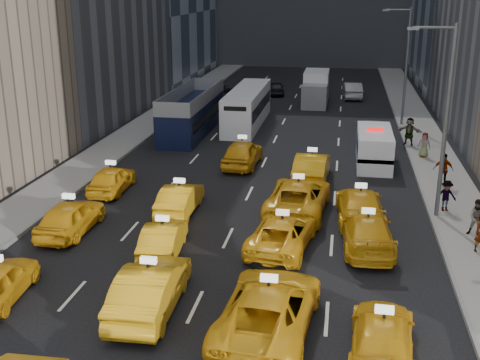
% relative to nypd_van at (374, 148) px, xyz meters
% --- Properties ---
extents(ground, '(160.00, 160.00, 0.00)m').
position_rel_nypd_van_xyz_m(ground, '(-6.69, -20.66, -1.04)').
color(ground, black).
rests_on(ground, ground).
extents(sidewalk_west, '(3.00, 90.00, 0.15)m').
position_rel_nypd_van_xyz_m(sidewalk_west, '(-17.19, 4.34, -0.96)').
color(sidewalk_west, gray).
rests_on(sidewalk_west, ground).
extents(sidewalk_east, '(3.00, 90.00, 0.15)m').
position_rel_nypd_van_xyz_m(sidewalk_east, '(3.81, 4.34, -0.96)').
color(sidewalk_east, gray).
rests_on(sidewalk_east, ground).
extents(curb_west, '(0.15, 90.00, 0.18)m').
position_rel_nypd_van_xyz_m(curb_west, '(-15.74, 4.34, -0.95)').
color(curb_west, slate).
rests_on(curb_west, ground).
extents(curb_east, '(0.15, 90.00, 0.18)m').
position_rel_nypd_van_xyz_m(curb_east, '(2.36, 4.34, -0.95)').
color(curb_east, slate).
rests_on(curb_east, ground).
extents(streetlight_near, '(2.15, 0.22, 9.00)m').
position_rel_nypd_van_xyz_m(streetlight_near, '(2.49, -8.66, 3.88)').
color(streetlight_near, '#595B60').
rests_on(streetlight_near, ground).
extents(streetlight_far, '(2.15, 0.22, 9.00)m').
position_rel_nypd_van_xyz_m(streetlight_far, '(2.49, 11.34, 3.88)').
color(streetlight_far, '#595B60').
rests_on(streetlight_far, ground).
extents(taxi_5, '(1.90, 5.07, 1.65)m').
position_rel_nypd_van_xyz_m(taxi_5, '(-8.12, -19.14, -0.21)').
color(taxi_5, orange).
rests_on(taxi_5, ground).
extents(taxi_6, '(3.24, 6.20, 1.67)m').
position_rel_nypd_van_xyz_m(taxi_6, '(-4.01, -19.76, -0.20)').
color(taxi_6, orange).
rests_on(taxi_6, ground).
extents(taxi_7, '(2.14, 4.67, 1.32)m').
position_rel_nypd_van_xyz_m(taxi_7, '(-0.53, -20.49, -0.38)').
color(taxi_7, orange).
rests_on(taxi_7, ground).
extents(taxi_8, '(1.81, 4.44, 1.51)m').
position_rel_nypd_van_xyz_m(taxi_8, '(-13.70, -13.26, -0.28)').
color(taxi_8, orange).
rests_on(taxi_8, ground).
extents(taxi_9, '(1.84, 4.22, 1.35)m').
position_rel_nypd_van_xyz_m(taxi_9, '(-9.00, -14.70, -0.36)').
color(taxi_9, orange).
rests_on(taxi_9, ground).
extents(taxi_10, '(2.89, 5.23, 1.39)m').
position_rel_nypd_van_xyz_m(taxi_10, '(-4.25, -13.32, -0.34)').
color(taxi_10, orange).
rests_on(taxi_10, ground).
extents(taxi_11, '(2.39, 5.18, 1.47)m').
position_rel_nypd_van_xyz_m(taxi_11, '(-0.76, -12.74, -0.30)').
color(taxi_11, orange).
rests_on(taxi_11, ground).
extents(taxi_12, '(1.76, 4.16, 1.40)m').
position_rel_nypd_van_xyz_m(taxi_12, '(-13.98, -7.60, -0.34)').
color(taxi_12, orange).
rests_on(taxi_12, ground).
extents(taxi_13, '(1.52, 4.28, 1.41)m').
position_rel_nypd_van_xyz_m(taxi_13, '(-9.57, -9.98, -0.33)').
color(taxi_13, orange).
rests_on(taxi_13, ground).
extents(taxi_14, '(3.08, 6.02, 1.63)m').
position_rel_nypd_van_xyz_m(taxi_14, '(-3.93, -9.01, -0.22)').
color(taxi_14, orange).
rests_on(taxi_14, ground).
extents(taxi_15, '(2.37, 5.26, 1.50)m').
position_rel_nypd_van_xyz_m(taxi_15, '(-1.00, -9.53, -0.29)').
color(taxi_15, orange).
rests_on(taxi_15, ground).
extents(taxi_16, '(2.11, 4.82, 1.61)m').
position_rel_nypd_van_xyz_m(taxi_16, '(-7.90, -1.69, -0.23)').
color(taxi_16, orange).
rests_on(taxi_16, ground).
extents(taxi_17, '(1.95, 5.04, 1.64)m').
position_rel_nypd_van_xyz_m(taxi_17, '(-3.56, -4.03, -0.22)').
color(taxi_17, orange).
rests_on(taxi_17, ground).
extents(nypd_van, '(2.50, 5.50, 2.29)m').
position_rel_nypd_van_xyz_m(nypd_van, '(0.00, 0.00, 0.00)').
color(nypd_van, white).
rests_on(nypd_van, ground).
extents(double_decker, '(3.63, 11.30, 3.23)m').
position_rel_nypd_van_xyz_m(double_decker, '(-13.05, 6.46, 0.56)').
color(double_decker, black).
rests_on(double_decker, ground).
extents(city_bus, '(3.67, 11.20, 2.84)m').
position_rel_nypd_van_xyz_m(city_bus, '(-9.43, 9.72, 0.37)').
color(city_bus, white).
rests_on(city_bus, ground).
extents(box_truck, '(2.70, 6.62, 2.96)m').
position_rel_nypd_van_xyz_m(box_truck, '(-4.57, 19.33, 0.41)').
color(box_truck, white).
rests_on(box_truck, ground).
extents(misc_car_0, '(1.89, 4.83, 1.57)m').
position_rel_nypd_van_xyz_m(misc_car_0, '(0.34, 5.57, -0.25)').
color(misc_car_0, '#97989E').
rests_on(misc_car_0, ground).
extents(misc_car_1, '(3.10, 6.06, 1.64)m').
position_rel_nypd_van_xyz_m(misc_car_1, '(-13.50, 18.79, -0.22)').
color(misc_car_1, black).
rests_on(misc_car_1, ground).
extents(misc_car_2, '(2.21, 4.99, 1.42)m').
position_rel_nypd_van_xyz_m(misc_car_2, '(-4.86, 27.04, -0.33)').
color(misc_car_2, gray).
rests_on(misc_car_2, ground).
extents(misc_car_3, '(2.09, 4.08, 1.33)m').
position_rel_nypd_van_xyz_m(misc_car_3, '(-8.74, 23.65, -0.37)').
color(misc_car_3, black).
rests_on(misc_car_3, ground).
extents(misc_car_4, '(2.02, 4.86, 1.56)m').
position_rel_nypd_van_xyz_m(misc_car_4, '(-1.19, 23.00, -0.26)').
color(misc_car_4, '#979A9E').
rests_on(misc_car_4, ground).
extents(pedestrian_1, '(0.88, 0.62, 1.64)m').
position_rel_nypd_van_xyz_m(pedestrian_1, '(3.98, -10.88, -0.07)').
color(pedestrian_1, gray).
rests_on(pedestrian_1, sidewalk_east).
extents(pedestrian_2, '(1.05, 0.61, 1.53)m').
position_rel_nypd_van_xyz_m(pedestrian_2, '(3.10, -7.97, -0.12)').
color(pedestrian_2, gray).
rests_on(pedestrian_2, sidewalk_east).
extents(pedestrian_3, '(1.07, 0.49, 1.81)m').
position_rel_nypd_van_xyz_m(pedestrian_3, '(3.50, -4.02, 0.02)').
color(pedestrian_3, gray).
rests_on(pedestrian_3, sidewalk_east).
extents(pedestrian_4, '(0.86, 0.61, 1.58)m').
position_rel_nypd_van_xyz_m(pedestrian_4, '(3.19, 1.78, -0.10)').
color(pedestrian_4, gray).
rests_on(pedestrian_4, sidewalk_east).
extents(pedestrian_5, '(1.80, 0.99, 1.87)m').
position_rel_nypd_van_xyz_m(pedestrian_5, '(2.52, 4.76, 0.05)').
color(pedestrian_5, gray).
rests_on(pedestrian_5, sidewalk_east).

